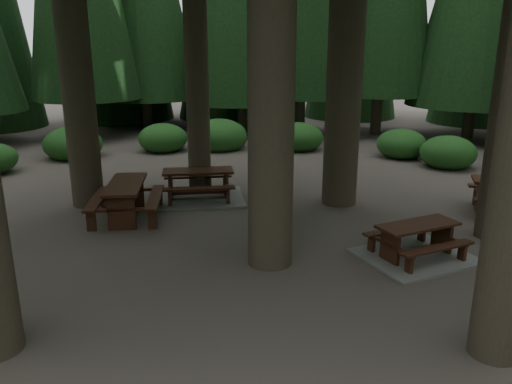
{
  "coord_description": "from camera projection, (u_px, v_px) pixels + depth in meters",
  "views": [
    {
      "loc": [
        1.3,
        -8.66,
        4.01
      ],
      "look_at": [
        0.44,
        1.27,
        1.1
      ],
      "focal_mm": 35.0,
      "sensor_mm": 36.0,
      "label": 1
    }
  ],
  "objects": [
    {
      "name": "picnic_table_b",
      "position": [
        126.0,
        195.0,
        11.97
      ],
      "size": [
        1.99,
        2.31,
        0.88
      ],
      "rotation": [
        0.0,
        0.0,
        1.76
      ],
      "color": "#351810",
      "rests_on": "ground"
    },
    {
      "name": "picnic_table_a",
      "position": [
        416.0,
        247.0,
        9.79
      ],
      "size": [
        2.68,
        2.55,
        0.71
      ],
      "rotation": [
        0.0,
        0.0,
        0.53
      ],
      "color": "gray",
      "rests_on": "ground"
    },
    {
      "name": "shrub_ring",
      "position": [
        267.0,
        233.0,
        10.06
      ],
      "size": [
        23.86,
        24.64,
        1.49
      ],
      "color": "#255E20",
      "rests_on": "ground"
    },
    {
      "name": "ground",
      "position": [
        227.0,
        265.0,
        9.51
      ],
      "size": [
        80.0,
        80.0,
        0.0
      ],
      "primitive_type": "plane",
      "color": "#4A413C",
      "rests_on": "ground"
    },
    {
      "name": "picnic_table_c",
      "position": [
        199.0,
        189.0,
        13.58
      ],
      "size": [
        2.78,
        2.46,
        0.82
      ],
      "rotation": [
        0.0,
        0.0,
        0.22
      ],
      "color": "gray",
      "rests_on": "ground"
    }
  ]
}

